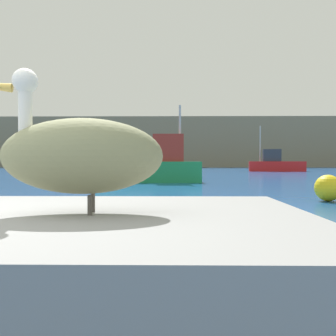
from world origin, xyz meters
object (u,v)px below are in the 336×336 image
object	(u,v)px
pelican	(81,154)
mooring_buoy	(328,188)
fishing_boat_orange	(81,163)
fishing_boat_green	(153,167)
fishing_boat_red	(276,164)

from	to	relation	value
pelican	mooring_buoy	size ratio (longest dim) A/B	1.85
pelican	fishing_boat_orange	world-z (taller)	fishing_boat_orange
pelican	fishing_boat_green	world-z (taller)	fishing_boat_green
fishing_boat_orange	pelican	bearing A→B (deg)	88.39
fishing_boat_red	fishing_boat_green	size ratio (longest dim) A/B	1.10
pelican	fishing_boat_orange	xyz separation A→B (m)	(-10.12, 40.84, -0.32)
pelican	fishing_boat_orange	bearing A→B (deg)	-81.46
pelican	fishing_boat_green	distance (m)	18.07
fishing_boat_green	mooring_buoy	bearing A→B (deg)	-61.11
pelican	fishing_boat_red	world-z (taller)	fishing_boat_red
fishing_boat_red	mooring_buoy	distance (m)	32.25
pelican	fishing_boat_green	bearing A→B (deg)	-93.77
fishing_boat_orange	fishing_boat_green	xyz separation A→B (m)	(9.61, -22.77, -0.04)
fishing_boat_orange	fishing_boat_green	world-z (taller)	fishing_boat_orange
pelican	fishing_boat_green	size ratio (longest dim) A/B	0.25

